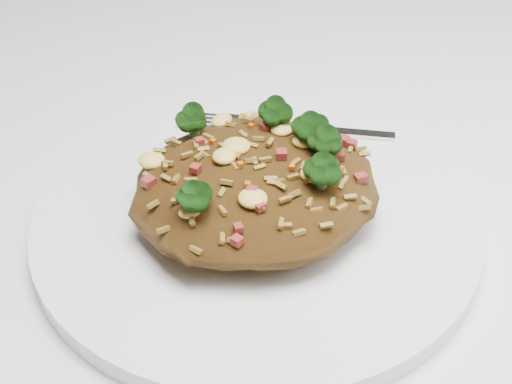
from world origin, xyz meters
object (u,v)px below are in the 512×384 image
(dining_table, at_px, (92,326))
(fork, at_px, (295,128))
(fried_rice, at_px, (257,176))
(plate, at_px, (256,219))

(dining_table, relative_size, fork, 9.28)
(dining_table, height_order, fork, fork)
(fried_rice, relative_size, fork, 1.21)
(fried_rice, height_order, fork, fried_rice)
(plate, bearing_deg, fried_rice, 13.07)
(dining_table, height_order, plate, plate)
(dining_table, xyz_separation_m, fried_rice, (0.10, -0.06, 0.13))
(dining_table, xyz_separation_m, plate, (0.10, -0.06, 0.10))
(fork, bearing_deg, dining_table, -137.61)
(dining_table, bearing_deg, fried_rice, -31.60)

